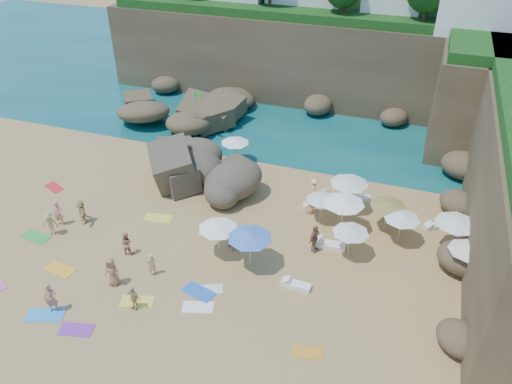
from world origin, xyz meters
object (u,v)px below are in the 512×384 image
(person_stand_3, at_px, (315,239))
(person_stand_6, at_px, (151,264))
(flag_pole, at_px, (195,109))
(person_stand_0, at_px, (58,213))
(parasol_2, at_px, (402,217))
(person_stand_5, at_px, (204,175))
(parasol_0, at_px, (235,141))
(person_stand_2, at_px, (314,188))
(parasol_1, at_px, (322,198))
(person_stand_4, at_px, (310,203))
(rock_outcrop, at_px, (200,184))
(lounger_0, at_px, (315,205))
(person_stand_1, at_px, (126,243))

(person_stand_3, distance_m, person_stand_6, 9.70)
(flag_pole, relative_size, person_stand_0, 2.47)
(parasol_2, distance_m, person_stand_3, 5.49)
(parasol_2, distance_m, person_stand_5, 14.31)
(parasol_0, bearing_deg, parasol_2, -24.13)
(flag_pole, relative_size, parasol_2, 1.96)
(parasol_2, distance_m, person_stand_2, 7.01)
(parasol_1, distance_m, person_stand_5, 9.17)
(person_stand_0, height_order, person_stand_4, person_stand_0)
(person_stand_0, height_order, person_stand_2, person_stand_0)
(person_stand_3, bearing_deg, parasol_0, 61.76)
(person_stand_6, bearing_deg, parasol_0, -146.22)
(parasol_1, height_order, person_stand_5, parasol_1)
(rock_outcrop, distance_m, parasol_0, 4.47)
(parasol_1, relative_size, person_stand_2, 1.38)
(lounger_0, distance_m, person_stand_6, 12.15)
(person_stand_1, distance_m, person_stand_4, 12.13)
(lounger_0, relative_size, person_stand_6, 1.12)
(person_stand_0, bearing_deg, rock_outcrop, 36.09)
(parasol_0, height_order, person_stand_2, parasol_0)
(rock_outcrop, distance_m, parasol_2, 14.73)
(lounger_0, xyz_separation_m, person_stand_4, (-0.20, -0.87, 0.67))
(rock_outcrop, bearing_deg, person_stand_5, -3.73)
(lounger_0, height_order, person_stand_2, person_stand_2)
(parasol_1, xyz_separation_m, person_stand_1, (-10.18, -7.17, -1.02))
(rock_outcrop, distance_m, person_stand_0, 10.03)
(flag_pole, bearing_deg, person_stand_4, -32.39)
(parasol_2, bearing_deg, person_stand_2, 152.99)
(parasol_2, bearing_deg, person_stand_5, 171.74)
(person_stand_0, bearing_deg, flag_pole, 64.02)
(flag_pole, xyz_separation_m, parasol_2, (17.75, -8.66, -0.85))
(person_stand_1, relative_size, person_stand_2, 1.03)
(parasol_2, height_order, person_stand_2, parasol_2)
(person_stand_0, height_order, person_stand_3, person_stand_3)
(parasol_1, bearing_deg, person_stand_2, 112.32)
(person_stand_1, bearing_deg, lounger_0, -147.90)
(parasol_0, height_order, parasol_1, parasol_0)
(parasol_0, xyz_separation_m, lounger_0, (7.40, -3.84, -1.79))
(lounger_0, distance_m, person_stand_3, 4.81)
(flag_pole, xyz_separation_m, lounger_0, (11.98, -6.61, -2.65))
(rock_outcrop, relative_size, person_stand_2, 4.84)
(person_stand_2, bearing_deg, person_stand_4, 111.15)
(lounger_0, distance_m, person_stand_0, 17.01)
(parasol_2, xyz_separation_m, person_stand_2, (-6.15, 3.14, -1.18))
(lounger_0, bearing_deg, parasol_0, 121.44)
(lounger_0, bearing_deg, flag_pole, 120.03)
(parasol_0, distance_m, person_stand_6, 13.65)
(person_stand_2, xyz_separation_m, person_stand_5, (-7.97, -1.09, 0.14))
(parasol_1, height_order, person_stand_4, parasol_1)
(rock_outcrop, height_order, parasol_1, parasol_1)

